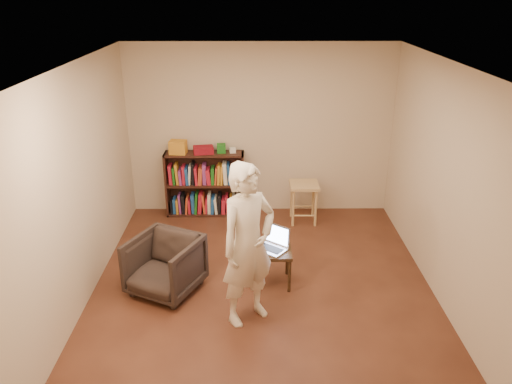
{
  "coord_description": "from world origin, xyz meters",
  "views": [
    {
      "loc": [
        -0.11,
        -5.06,
        3.34
      ],
      "look_at": [
        -0.08,
        0.35,
        1.08
      ],
      "focal_mm": 35.0,
      "sensor_mm": 36.0,
      "label": 1
    }
  ],
  "objects_px": {
    "stool": "(304,191)",
    "laptop": "(273,243)",
    "armchair": "(165,265)",
    "side_table": "(272,255)",
    "bookshelf": "(205,187)",
    "person": "(248,245)"
  },
  "relations": [
    {
      "from": "stool",
      "to": "laptop",
      "type": "bearing_deg",
      "value": -107.64
    },
    {
      "from": "armchair",
      "to": "side_table",
      "type": "relative_size",
      "value": 1.65
    },
    {
      "from": "laptop",
      "to": "bookshelf",
      "type": "bearing_deg",
      "value": 153.81
    },
    {
      "from": "stool",
      "to": "person",
      "type": "xyz_separation_m",
      "value": [
        -0.81,
        -2.37,
        0.39
      ]
    },
    {
      "from": "bookshelf",
      "to": "armchair",
      "type": "height_order",
      "value": "bookshelf"
    },
    {
      "from": "side_table",
      "to": "bookshelf",
      "type": "bearing_deg",
      "value": 115.77
    },
    {
      "from": "bookshelf",
      "to": "armchair",
      "type": "distance_m",
      "value": 2.18
    },
    {
      "from": "bookshelf",
      "to": "armchair",
      "type": "relative_size",
      "value": 1.6
    },
    {
      "from": "stool",
      "to": "armchair",
      "type": "xyz_separation_m",
      "value": [
        -1.78,
        -1.86,
        -0.15
      ]
    },
    {
      "from": "side_table",
      "to": "person",
      "type": "bearing_deg",
      "value": -112.53
    },
    {
      "from": "bookshelf",
      "to": "laptop",
      "type": "xyz_separation_m",
      "value": [
        0.97,
        -1.97,
        0.08
      ]
    },
    {
      "from": "bookshelf",
      "to": "person",
      "type": "relative_size",
      "value": 0.68
    },
    {
      "from": "armchair",
      "to": "person",
      "type": "distance_m",
      "value": 1.23
    },
    {
      "from": "person",
      "to": "stool",
      "type": "bearing_deg",
      "value": 33.79
    },
    {
      "from": "bookshelf",
      "to": "person",
      "type": "distance_m",
      "value": 2.8
    },
    {
      "from": "laptop",
      "to": "person",
      "type": "bearing_deg",
      "value": -74.19
    },
    {
      "from": "stool",
      "to": "side_table",
      "type": "bearing_deg",
      "value": -107.4
    },
    {
      "from": "armchair",
      "to": "person",
      "type": "height_order",
      "value": "person"
    },
    {
      "from": "laptop",
      "to": "person",
      "type": "xyz_separation_m",
      "value": [
        -0.28,
        -0.71,
        0.37
      ]
    },
    {
      "from": "bookshelf",
      "to": "side_table",
      "type": "xyz_separation_m",
      "value": [
        0.97,
        -2.0,
        -0.06
      ]
    },
    {
      "from": "armchair",
      "to": "side_table",
      "type": "bearing_deg",
      "value": 33.1
    },
    {
      "from": "stool",
      "to": "person",
      "type": "bearing_deg",
      "value": -108.89
    }
  ]
}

